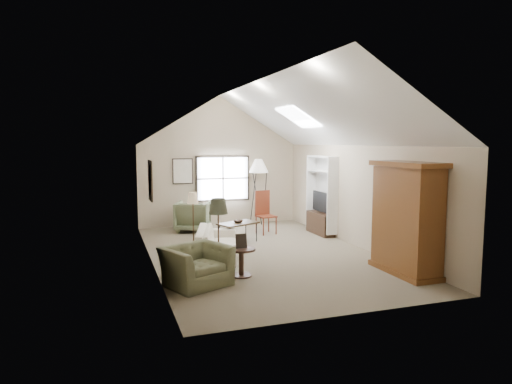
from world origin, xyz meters
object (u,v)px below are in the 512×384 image
object	(u,v)px
side_table	(241,262)
armoire	(407,218)
sofa	(217,243)
coffee_table	(238,233)
armchair_near	(196,266)
side_chair	(266,212)
armchair_far	(193,216)

from	to	relation	value
side_table	armoire	bearing A→B (deg)	-14.58
sofa	coffee_table	bearing A→B (deg)	-19.22
armchair_near	coffee_table	world-z (taller)	armchair_near
armoire	coffee_table	world-z (taller)	armoire
armoire	side_chair	xyz separation A→B (m)	(-1.30, 4.52, -0.49)
armoire	sofa	world-z (taller)	armoire
side_table	side_chair	bearing A→B (deg)	63.51
armchair_near	coffee_table	xyz separation A→B (m)	(1.71, 3.12, -0.09)
armchair_near	side_chair	size ratio (longest dim) A/B	0.90
armchair_near	side_chair	world-z (taller)	side_chair
armoire	side_table	bearing A→B (deg)	165.42
armoire	armchair_near	bearing A→B (deg)	172.30
sofa	side_chair	xyz separation A→B (m)	(1.94, 2.10, 0.29)
armoire	armchair_near	xyz separation A→B (m)	(-4.08, 0.55, -0.74)
coffee_table	sofa	bearing A→B (deg)	-124.90
sofa	side_table	xyz separation A→B (m)	(0.10, -1.60, -0.05)
sofa	side_chair	bearing A→B (deg)	-27.11
sofa	armchair_far	distance (m)	3.14
armoire	coffee_table	size ratio (longest dim) A/B	2.15
armoire	armchair_far	world-z (taller)	armoire
armoire	armchair_far	bearing A→B (deg)	119.87
coffee_table	armchair_near	bearing A→B (deg)	-118.69
armchair_near	armchair_far	distance (m)	5.08
armchair_near	side_table	xyz separation A→B (m)	(0.93, 0.27, -0.08)
armoire	side_chair	bearing A→B (deg)	106.08
armoire	armchair_far	xyz separation A→B (m)	(-3.19, 5.56, -0.66)
side_table	side_chair	world-z (taller)	side_chair
armchair_near	armchair_far	world-z (taller)	armchair_far
sofa	armchair_near	distance (m)	2.04
armchair_near	coffee_table	distance (m)	3.56
sofa	coffee_table	distance (m)	1.53
sofa	coffee_table	size ratio (longest dim) A/B	2.15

